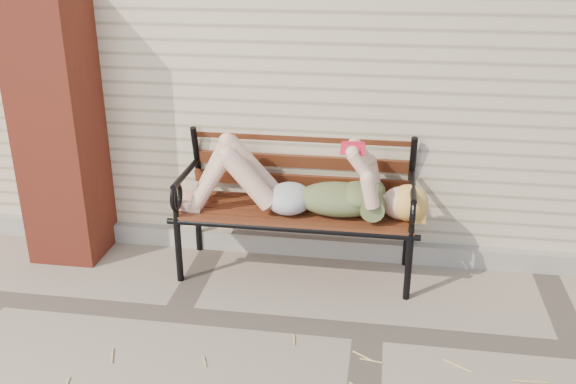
# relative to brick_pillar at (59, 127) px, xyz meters

# --- Properties ---
(ground) EXTENTS (80.00, 80.00, 0.00)m
(ground) POSITION_rel_brick_pillar_xyz_m (2.30, -0.75, -1.00)
(ground) COLOR gray
(ground) RESTS_ON ground
(house_wall) EXTENTS (8.00, 4.00, 3.00)m
(house_wall) POSITION_rel_brick_pillar_xyz_m (2.30, 2.25, 0.50)
(house_wall) COLOR beige
(house_wall) RESTS_ON ground
(foundation_strip) EXTENTS (8.00, 0.10, 0.15)m
(foundation_strip) POSITION_rel_brick_pillar_xyz_m (2.30, 0.22, -0.93)
(foundation_strip) COLOR gray
(foundation_strip) RESTS_ON ground
(brick_pillar) EXTENTS (0.50, 0.50, 2.00)m
(brick_pillar) POSITION_rel_brick_pillar_xyz_m (0.00, 0.00, 0.00)
(brick_pillar) COLOR maroon
(brick_pillar) RESTS_ON ground
(garden_bench) EXTENTS (1.81, 0.72, 1.17)m
(garden_bench) POSITION_rel_brick_pillar_xyz_m (1.74, 0.04, -0.34)
(garden_bench) COLOR black
(garden_bench) RESTS_ON ground
(reading_woman) EXTENTS (1.70, 0.39, 0.54)m
(reading_woman) POSITION_rel_brick_pillar_xyz_m (1.76, -0.11, -0.31)
(reading_woman) COLOR #0A3F47
(reading_woman) RESTS_ON ground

